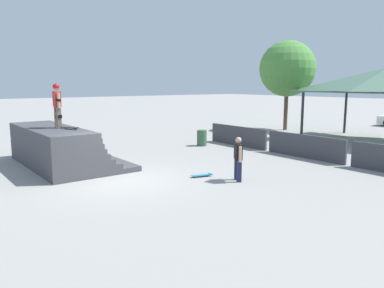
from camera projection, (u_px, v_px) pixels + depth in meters
The scene contains 9 objects.
ground_plane at pixel (120, 181), 12.86m from camera, with size 160.00×160.00×0.00m, color gray.
quarter_pipe_ramp at pixel (58, 149), 15.20m from camera, with size 5.88×3.34×1.59m.
skater_on_deck at pixel (57, 102), 14.53m from camera, with size 0.74×0.27×1.74m.
skateboard_on_deck at pixel (70, 128), 14.25m from camera, with size 0.84×0.49×0.09m.
bystander_walking at pixel (238, 157), 12.76m from camera, with size 0.58×0.39×1.52m.
skateboard_on_ground at pixel (202, 175), 13.45m from camera, with size 0.40×0.81×0.09m.
barrier_fence at pixel (305, 146), 16.83m from camera, with size 12.60×0.12×1.05m.
tree_beside_pavilion at pixel (287, 69), 26.46m from camera, with size 3.94×3.94×6.33m.
trash_bin at pixel (202, 138), 20.12m from camera, with size 0.52×0.52×0.85m, color #385B3D.
Camera 1 is at (11.43, -5.63, 3.31)m, focal length 35.00 mm.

